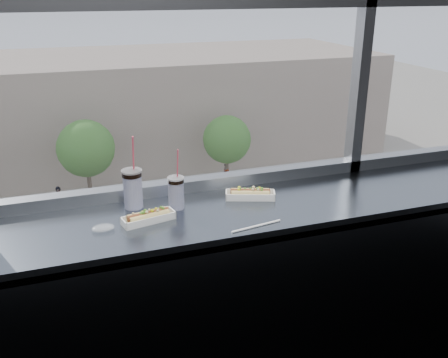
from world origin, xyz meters
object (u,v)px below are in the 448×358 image
object	(u,v)px
hotdog_tray_left	(148,217)
loose_straw	(256,226)
soda_cup_right	(176,191)
tree_center	(86,149)
hotdog_tray_right	(250,194)
car_far_c	(248,193)
soda_cup_left	(133,187)
wrapper	(103,228)
car_far_b	(137,210)
car_near_e	(400,239)
pedestrian_d	(226,172)
car_near_c	(84,296)
pedestrian_b	(59,198)
tree_right	(227,140)

from	to	relation	value
hotdog_tray_left	loose_straw	distance (m)	0.48
hotdog_tray_left	soda_cup_right	size ratio (longest dim) A/B	0.84
soda_cup_right	tree_center	world-z (taller)	soda_cup_right
hotdog_tray_right	car_far_c	xyz separation A→B (m)	(9.76, 24.20, -11.00)
soda_cup_left	wrapper	world-z (taller)	soda_cup_left
car_far_b	tree_center	distance (m)	5.35
soda_cup_right	car_near_e	world-z (taller)	soda_cup_right
car_far_b	pedestrian_d	xyz separation A→B (m)	(6.84, 4.08, 0.02)
soda_cup_left	tree_center	bearing A→B (deg)	87.65
soda_cup_right	car_near_c	bearing A→B (deg)	91.05
car_far_b	hotdog_tray_left	bearing A→B (deg)	165.66
loose_straw	pedestrian_d	xyz separation A→B (m)	(9.82, 28.57, -11.05)
hotdog_tray_left	car_near_e	bearing A→B (deg)	34.85
tree_center	soda_cup_left	bearing A→B (deg)	-92.35
hotdog_tray_right	car_near_e	bearing A→B (deg)	67.30
wrapper	pedestrian_b	size ratio (longest dim) A/B	0.04
car_near_c	car_far_b	bearing A→B (deg)	-20.30
pedestrian_b	car_far_c	bearing A→B (deg)	74.98
soda_cup_right	car_far_b	world-z (taller)	soda_cup_right
hotdog_tray_left	car_near_e	world-z (taller)	hotdog_tray_left
hotdog_tray_right	loose_straw	world-z (taller)	hotdog_tray_right
pedestrian_b	pedestrian_d	xyz separation A→B (m)	(11.03, 1.11, -0.10)
car_near_c	wrapper	bearing A→B (deg)	-176.50
car_near_e	car_far_c	size ratio (longest dim) A/B	0.97
hotdog_tray_left	loose_straw	size ratio (longest dim) A/B	1.01
loose_straw	car_near_c	bearing A→B (deg)	83.00
car_near_c	tree_center	size ratio (longest dim) A/B	1.19
loose_straw	pedestrian_b	bearing A→B (deg)	83.51
wrapper	pedestrian_b	distance (m)	29.40
soda_cup_left	soda_cup_right	distance (m)	0.20
loose_straw	tree_right	distance (m)	31.37
car_near_c	tree_center	world-z (taller)	tree_center
hotdog_tray_right	tree_right	size ratio (longest dim) A/B	0.05
hotdog_tray_left	soda_cup_right	bearing A→B (deg)	21.89
loose_straw	tree_center	size ratio (longest dim) A/B	0.04
tree_right	car_far_c	bearing A→B (deg)	-89.84
wrapper	tree_right	bearing A→B (deg)	69.71
wrapper	pedestrian_b	world-z (taller)	wrapper
car_near_c	pedestrian_b	xyz separation A→B (m)	(-0.63, 10.97, -0.00)
car_near_e	pedestrian_d	bearing A→B (deg)	20.06
hotdog_tray_right	car_far_c	distance (m)	28.31
car_near_e	soda_cup_left	bearing A→B (deg)	133.55
pedestrian_d	car_far_c	bearing A→B (deg)	0.40
soda_cup_left	pedestrian_d	bearing A→B (deg)	69.96
soda_cup_left	pedestrian_b	xyz separation A→B (m)	(-0.74, 27.08, -11.04)
hotdog_tray_left	pedestrian_b	size ratio (longest dim) A/B	0.11
car_near_c	tree_right	distance (m)	16.05
wrapper	car_far_c	distance (m)	28.66
car_far_c	tree_right	distance (m)	4.62
soda_cup_right	tree_right	xyz separation A→B (m)	(10.12, 28.19, -8.75)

